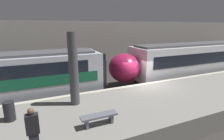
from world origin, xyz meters
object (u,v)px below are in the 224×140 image
at_px(platform_bench, 99,117).
at_px(train_modern, 196,61).
at_px(support_pillar_near, 74,69).
at_px(person_waiting, 33,130).
at_px(trash_bin, 9,111).

bearing_deg(platform_bench, train_modern, 25.82).
bearing_deg(platform_bench, support_pillar_near, 101.03).
relative_size(person_waiting, platform_bench, 1.04).
bearing_deg(support_pillar_near, platform_bench, -78.97).
relative_size(support_pillar_near, person_waiting, 2.35).
distance_m(support_pillar_near, platform_bench, 2.84).
height_order(platform_bench, trash_bin, trash_bin).
height_order(support_pillar_near, trash_bin, support_pillar_near).
bearing_deg(train_modern, platform_bench, -154.18).
bearing_deg(person_waiting, support_pillar_near, 58.06).
xyz_separation_m(support_pillar_near, trash_bin, (-2.89, -0.51, -1.41)).
height_order(train_modern, trash_bin, train_modern).
bearing_deg(trash_bin, support_pillar_near, 10.01).
xyz_separation_m(support_pillar_near, person_waiting, (-1.93, -3.10, -1.02)).
bearing_deg(trash_bin, train_modern, 14.37).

